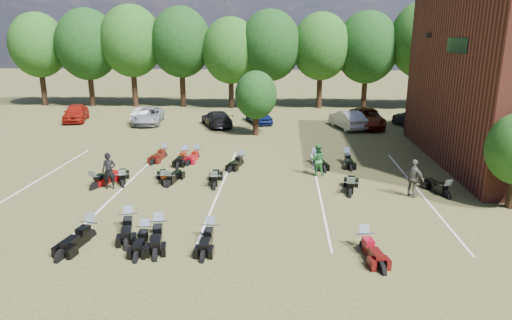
# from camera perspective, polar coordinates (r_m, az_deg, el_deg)

# --- Properties ---
(ground) EXTENTS (160.00, 160.00, 0.00)m
(ground) POSITION_cam_1_polar(r_m,az_deg,el_deg) (20.54, 2.79, -6.30)
(ground) COLOR brown
(ground) RESTS_ON ground
(car_0) EXTENTS (2.88, 4.80, 1.53)m
(car_0) POSITION_cam_1_polar(r_m,az_deg,el_deg) (43.99, -21.60, 5.52)
(car_0) COLOR maroon
(car_0) RESTS_ON ground
(car_1) EXTENTS (2.07, 4.12, 1.30)m
(car_1) POSITION_cam_1_polar(r_m,az_deg,el_deg) (41.93, -13.42, 5.58)
(car_1) COLOR #BCBCC1
(car_1) RESTS_ON ground
(car_2) EXTENTS (2.95, 5.23, 1.38)m
(car_2) POSITION_cam_1_polar(r_m,az_deg,el_deg) (40.90, -13.33, 5.39)
(car_2) COLOR gray
(car_2) RESTS_ON ground
(car_3) EXTENTS (3.52, 4.96, 1.33)m
(car_3) POSITION_cam_1_polar(r_m,az_deg,el_deg) (38.83, -4.92, 5.19)
(car_3) COLOR black
(car_3) RESTS_ON ground
(car_4) EXTENTS (2.91, 4.31, 1.36)m
(car_4) POSITION_cam_1_polar(r_m,az_deg,el_deg) (40.12, 0.35, 5.61)
(car_4) COLOR #0B1951
(car_4) RESTS_ON ground
(car_5) EXTENTS (2.85, 4.81, 1.50)m
(car_5) POSITION_cam_1_polar(r_m,az_deg,el_deg) (38.58, 11.36, 5.00)
(car_5) COLOR #A3A29E
(car_5) RESTS_ON ground
(car_6) EXTENTS (2.71, 5.64, 1.55)m
(car_6) POSITION_cam_1_polar(r_m,az_deg,el_deg) (39.46, 13.64, 5.14)
(car_6) COLOR #511104
(car_6) RESTS_ON ground
(car_7) EXTENTS (3.63, 5.84, 1.58)m
(car_7) POSITION_cam_1_polar(r_m,az_deg,el_deg) (40.26, 19.48, 4.91)
(car_7) COLOR #3C3B41
(car_7) RESTS_ON ground
(person_black) EXTENTS (0.75, 0.57, 1.87)m
(person_black) POSITION_cam_1_polar(r_m,az_deg,el_deg) (24.15, -17.90, -1.33)
(person_black) COLOR black
(person_black) RESTS_ON ground
(person_green) EXTENTS (0.89, 0.71, 1.78)m
(person_green) POSITION_cam_1_polar(r_m,az_deg,el_deg) (25.39, 7.67, 0.01)
(person_green) COLOR #296E34
(person_green) RESTS_ON ground
(person_grey) EXTENTS (1.08, 1.11, 1.87)m
(person_grey) POSITION_cam_1_polar(r_m,az_deg,el_deg) (23.09, 19.08, -2.19)
(person_grey) COLOR #545148
(person_grey) RESTS_ON ground
(motorcycle_0) EXTENTS (1.18, 2.53, 1.36)m
(motorcycle_0) POSITION_cam_1_polar(r_m,az_deg,el_deg) (19.01, -20.04, -9.16)
(motorcycle_0) COLOR black
(motorcycle_0) RESTS_ON ground
(motorcycle_1) EXTENTS (1.21, 2.50, 1.34)m
(motorcycle_1) POSITION_cam_1_polar(r_m,az_deg,el_deg) (18.37, -12.00, -9.39)
(motorcycle_1) COLOR black
(motorcycle_1) RESTS_ON ground
(motorcycle_2) EXTENTS (0.88, 2.18, 1.19)m
(motorcycle_2) POSITION_cam_1_polar(r_m,az_deg,el_deg) (18.18, -13.66, -9.78)
(motorcycle_2) COLOR black
(motorcycle_2) RESTS_ON ground
(motorcycle_3) EXTENTS (1.37, 2.49, 1.32)m
(motorcycle_3) POSITION_cam_1_polar(r_m,az_deg,el_deg) (19.37, -15.57, -8.28)
(motorcycle_3) COLOR black
(motorcycle_3) RESTS_ON ground
(motorcycle_4) EXTENTS (0.72, 2.24, 1.25)m
(motorcycle_4) POSITION_cam_1_polar(r_m,az_deg,el_deg) (17.86, -5.73, -9.86)
(motorcycle_4) COLOR black
(motorcycle_4) RESTS_ON ground
(motorcycle_6) EXTENTS (1.15, 2.38, 1.27)m
(motorcycle_6) POSITION_cam_1_polar(r_m,az_deg,el_deg) (17.50, 13.33, -10.80)
(motorcycle_6) COLOR #4A0B0A
(motorcycle_6) RESTS_ON ground
(motorcycle_7) EXTENTS (1.52, 2.59, 1.38)m
(motorcycle_7) POSITION_cam_1_polar(r_m,az_deg,el_deg) (24.67, -19.46, -3.39)
(motorcycle_7) COLOR #950A0B
(motorcycle_7) RESTS_ON ground
(motorcycle_8) EXTENTS (1.35, 2.32, 1.23)m
(motorcycle_8) POSITION_cam_1_polar(r_m,az_deg,el_deg) (24.14, -11.33, -3.19)
(motorcycle_8) COLOR black
(motorcycle_8) RESTS_ON ground
(motorcycle_9) EXTENTS (1.48, 2.44, 1.30)m
(motorcycle_9) POSITION_cam_1_polar(r_m,az_deg,el_deg) (24.62, -16.28, -3.16)
(motorcycle_9) COLOR black
(motorcycle_9) RESTS_ON ground
(motorcycle_10) EXTENTS (0.98, 2.26, 1.22)m
(motorcycle_10) POSITION_cam_1_polar(r_m,az_deg,el_deg) (24.05, -10.81, -3.24)
(motorcycle_10) COLOR black
(motorcycle_10) RESTS_ON ground
(motorcycle_11) EXTENTS (0.96, 2.47, 1.35)m
(motorcycle_11) POSITION_cam_1_polar(r_m,az_deg,el_deg) (23.41, -5.23, -3.55)
(motorcycle_11) COLOR black
(motorcycle_11) RESTS_ON ground
(motorcycle_12) EXTENTS (1.17, 2.54, 1.36)m
(motorcycle_12) POSITION_cam_1_polar(r_m,az_deg,el_deg) (22.76, 11.67, -4.39)
(motorcycle_12) COLOR black
(motorcycle_12) RESTS_ON ground
(motorcycle_13) EXTENTS (1.36, 2.47, 1.31)m
(motorcycle_13) POSITION_cam_1_polar(r_m,az_deg,el_deg) (23.87, 22.62, -4.35)
(motorcycle_13) COLOR black
(motorcycle_13) RESTS_ON ground
(motorcycle_14) EXTENTS (1.14, 2.40, 1.29)m
(motorcycle_14) POSITION_cam_1_polar(r_m,az_deg,el_deg) (29.64, -11.37, 0.33)
(motorcycle_14) COLOR #420D09
(motorcycle_14) RESTS_ON ground
(motorcycle_15) EXTENTS (0.99, 2.23, 1.20)m
(motorcycle_15) POSITION_cam_1_polar(r_m,az_deg,el_deg) (29.07, -7.38, 0.21)
(motorcycle_15) COLOR maroon
(motorcycle_15) RESTS_ON ground
(motorcycle_16) EXTENTS (1.30, 2.30, 1.22)m
(motorcycle_16) POSITION_cam_1_polar(r_m,az_deg,el_deg) (27.48, -1.89, -0.57)
(motorcycle_16) COLOR black
(motorcycle_16) RESTS_ON ground
(motorcycle_17) EXTENTS (0.82, 2.38, 1.31)m
(motorcycle_17) POSITION_cam_1_polar(r_m,az_deg,el_deg) (28.74, -8.87, -0.02)
(motorcycle_17) COLOR black
(motorcycle_17) RESTS_ON ground
(motorcycle_18) EXTENTS (1.24, 2.44, 1.30)m
(motorcycle_18) POSITION_cam_1_polar(r_m,az_deg,el_deg) (27.92, 7.45, -0.44)
(motorcycle_18) COLOR black
(motorcycle_18) RESTS_ON ground
(motorcycle_19) EXTENTS (0.78, 2.29, 1.27)m
(motorcycle_19) POSITION_cam_1_polar(r_m,az_deg,el_deg) (28.45, 11.20, -0.30)
(motorcycle_19) COLOR black
(motorcycle_19) RESTS_ON ground
(tree_line) EXTENTS (56.00, 6.00, 9.79)m
(tree_line) POSITION_cam_1_polar(r_m,az_deg,el_deg) (48.09, 2.28, 14.01)
(tree_line) COLOR black
(tree_line) RESTS_ON ground
(young_tree_midfield) EXTENTS (3.20, 3.20, 4.70)m
(young_tree_midfield) POSITION_cam_1_polar(r_m,az_deg,el_deg) (34.93, -0.01, 8.11)
(young_tree_midfield) COLOR black
(young_tree_midfield) RESTS_ON ground
(parking_lines) EXTENTS (20.10, 14.00, 0.01)m
(parking_lines) POSITION_cam_1_polar(r_m,az_deg,el_deg) (23.57, -4.40, -3.38)
(parking_lines) COLOR silver
(parking_lines) RESTS_ON ground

